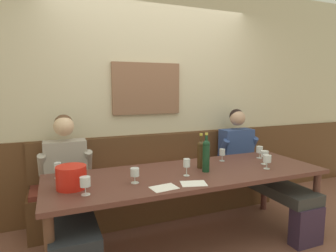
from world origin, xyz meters
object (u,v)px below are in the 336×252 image
(wine_bottle_amber_mid, at_px, (206,155))
(wine_glass_center_front, at_px, (58,167))
(person_left_seat, at_px, (69,189))
(wine_glass_left_end, at_px, (260,150))
(wine_glass_center_rear, at_px, (187,164))
(wall_bench, at_px, (162,191))
(ice_bucket, at_px, (71,177))
(wine_glass_mid_right, at_px, (267,159))
(wine_bottle_clear_water, at_px, (201,153))
(wine_glass_near_bucket, at_px, (222,153))
(person_right_seat, at_px, (256,166))
(wine_glass_by_bottle, at_px, (135,173))
(dining_table, at_px, (189,179))
(wine_glass_right_end, at_px, (265,155))
(wine_glass_mid_left, at_px, (85,183))

(wine_bottle_amber_mid, xyz_separation_m, wine_glass_center_front, (-1.30, 0.33, -0.06))
(person_left_seat, height_order, wine_bottle_amber_mid, person_left_seat)
(wine_glass_left_end, bearing_deg, wine_glass_center_rear, -165.19)
(wine_glass_center_rear, bearing_deg, wall_bench, 84.89)
(wine_glass_center_front, distance_m, wine_glass_left_end, 2.13)
(wine_glass_left_end, bearing_deg, wine_glass_center_front, 177.53)
(ice_bucket, relative_size, wine_glass_mid_right, 1.72)
(wine_bottle_clear_water, height_order, wine_glass_near_bucket, wine_bottle_clear_water)
(ice_bucket, xyz_separation_m, wine_glass_mid_right, (1.81, -0.15, 0.00))
(person_right_seat, bearing_deg, wine_bottle_amber_mid, -157.42)
(person_right_seat, height_order, wine_glass_by_bottle, person_right_seat)
(wine_bottle_clear_water, relative_size, wine_glass_left_end, 2.57)
(wall_bench, xyz_separation_m, person_right_seat, (1.04, -0.41, 0.31))
(dining_table, height_order, person_left_seat, person_left_seat)
(wine_bottle_clear_water, relative_size, wine_glass_center_rear, 2.22)
(ice_bucket, bearing_deg, wine_bottle_amber_mid, -0.50)
(wine_glass_left_end, relative_size, wine_glass_right_end, 0.95)
(wine_glass_by_bottle, bearing_deg, ice_bucket, 172.05)
(wine_glass_left_end, bearing_deg, wine_glass_by_bottle, -169.22)
(wall_bench, relative_size, wine_glass_right_end, 20.61)
(wine_bottle_amber_mid, bearing_deg, wine_glass_mid_left, -171.12)
(person_right_seat, xyz_separation_m, wine_glass_center_front, (-2.20, -0.05, 0.23))
(wine_bottle_amber_mid, bearing_deg, wine_glass_center_rear, -168.96)
(wine_glass_left_end, distance_m, wine_glass_by_bottle, 1.56)
(ice_bucket, bearing_deg, wine_glass_right_end, -0.18)
(wine_bottle_clear_water, xyz_separation_m, wine_glass_left_end, (0.81, 0.10, -0.06))
(wine_glass_left_end, xyz_separation_m, wine_glass_mid_right, (-0.22, -0.38, 0.01))
(person_left_seat, relative_size, wine_bottle_amber_mid, 3.59)
(wall_bench, height_order, person_right_seat, person_right_seat)
(wine_glass_center_front, relative_size, wine_glass_left_end, 1.04)
(wine_glass_mid_left, height_order, wine_glass_near_bucket, wine_glass_mid_left)
(person_right_seat, distance_m, wine_glass_mid_left, 2.10)
(person_right_seat, xyz_separation_m, wine_glass_center_rear, (-1.12, -0.42, 0.24))
(wall_bench, xyz_separation_m, dining_table, (0.00, -0.74, 0.38))
(ice_bucket, relative_size, wine_glass_center_rear, 1.51)
(wall_bench, bearing_deg, wine_glass_by_bottle, -123.66)
(wine_bottle_clear_water, xyz_separation_m, wine_glass_mid_right, (0.59, -0.27, -0.05))
(ice_bucket, bearing_deg, wine_glass_mid_right, -4.82)
(person_right_seat, bearing_deg, dining_table, -162.75)
(wine_glass_left_end, distance_m, wine_glass_near_bucket, 0.46)
(wall_bench, relative_size, person_left_seat, 2.17)
(person_left_seat, relative_size, person_right_seat, 1.00)
(wine_glass_center_front, bearing_deg, dining_table, -13.55)
(person_right_seat, relative_size, wine_glass_near_bucket, 10.10)
(dining_table, xyz_separation_m, wine_glass_right_end, (0.85, -0.04, 0.17))
(wall_bench, height_order, wine_bottle_clear_water, wine_bottle_clear_water)
(wine_glass_center_front, distance_m, wine_glass_mid_left, 0.53)
(person_left_seat, xyz_separation_m, wine_bottle_amber_mid, (1.22, -0.37, 0.30))
(wine_glass_mid_left, distance_m, wine_glass_mid_right, 1.72)
(wine_bottle_amber_mid, relative_size, wine_glass_near_bucket, 2.82)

